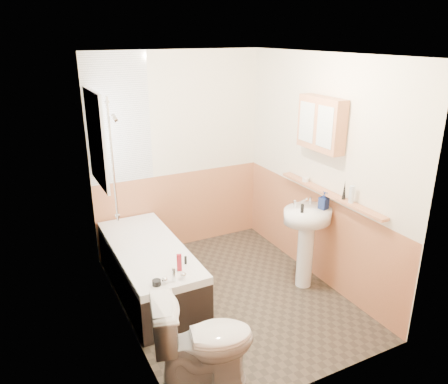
% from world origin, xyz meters
% --- Properties ---
extents(floor, '(2.80, 2.80, 0.00)m').
position_xyz_m(floor, '(0.00, 0.00, 0.00)').
color(floor, '#2F2821').
rests_on(floor, ground).
extents(ceiling, '(2.80, 2.80, 0.00)m').
position_xyz_m(ceiling, '(0.00, 0.00, 2.50)').
color(ceiling, white).
rests_on(ceiling, ground).
extents(wall_back, '(2.20, 0.02, 2.50)m').
position_xyz_m(wall_back, '(0.00, 1.41, 1.25)').
color(wall_back, '#F1E5C7').
rests_on(wall_back, ground).
extents(wall_front, '(2.20, 0.02, 2.50)m').
position_xyz_m(wall_front, '(0.00, -1.41, 1.25)').
color(wall_front, '#F1E5C7').
rests_on(wall_front, ground).
extents(wall_left, '(0.02, 2.80, 2.50)m').
position_xyz_m(wall_left, '(-1.11, 0.00, 1.25)').
color(wall_left, '#F1E5C7').
rests_on(wall_left, ground).
extents(wall_right, '(0.02, 2.80, 2.50)m').
position_xyz_m(wall_right, '(1.11, 0.00, 1.25)').
color(wall_right, '#F1E5C7').
rests_on(wall_right, ground).
extents(wainscot_right, '(0.01, 2.80, 1.00)m').
position_xyz_m(wainscot_right, '(1.09, 0.00, 0.50)').
color(wainscot_right, '#C97E52').
rests_on(wainscot_right, wall_right).
extents(wainscot_front, '(2.20, 0.01, 1.00)m').
position_xyz_m(wainscot_front, '(0.00, -1.39, 0.50)').
color(wainscot_front, '#C97E52').
rests_on(wainscot_front, wall_front).
extents(wainscot_back, '(2.20, 0.01, 1.00)m').
position_xyz_m(wainscot_back, '(0.00, 1.39, 0.50)').
color(wainscot_back, '#C97E52').
rests_on(wainscot_back, wall_back).
extents(tile_cladding_left, '(0.01, 2.80, 2.50)m').
position_xyz_m(tile_cladding_left, '(-1.09, 0.00, 1.25)').
color(tile_cladding_left, white).
rests_on(tile_cladding_left, wall_left).
extents(tile_return_back, '(0.75, 0.01, 1.50)m').
position_xyz_m(tile_return_back, '(-0.73, 1.39, 1.75)').
color(tile_return_back, white).
rests_on(tile_return_back, wall_back).
extents(window, '(0.03, 0.79, 0.99)m').
position_xyz_m(window, '(-1.06, 0.95, 1.65)').
color(window, white).
rests_on(window, wall_left).
extents(bathtub, '(0.70, 1.74, 0.68)m').
position_xyz_m(bathtub, '(-0.73, 0.50, 0.28)').
color(bathtub, black).
rests_on(bathtub, floor).
extents(shower_riser, '(0.10, 0.08, 1.20)m').
position_xyz_m(shower_riser, '(-1.04, 0.37, 1.66)').
color(shower_riser, silver).
rests_on(shower_riser, wall_left).
extents(toilet, '(0.89, 0.63, 0.79)m').
position_xyz_m(toilet, '(-0.76, -0.99, 0.39)').
color(toilet, white).
rests_on(toilet, floor).
extents(sink, '(0.54, 0.43, 1.04)m').
position_xyz_m(sink, '(0.84, -0.17, 0.66)').
color(sink, white).
rests_on(sink, floor).
extents(pine_shelf, '(0.10, 1.56, 0.03)m').
position_xyz_m(pine_shelf, '(1.04, -0.24, 1.08)').
color(pine_shelf, '#C97E52').
rests_on(pine_shelf, wall_right).
extents(medicine_cabinet, '(0.15, 0.61, 0.55)m').
position_xyz_m(medicine_cabinet, '(1.01, -0.07, 1.80)').
color(medicine_cabinet, '#C97E52').
rests_on(medicine_cabinet, wall_right).
extents(foam_can, '(0.06, 0.06, 0.17)m').
position_xyz_m(foam_can, '(1.04, -0.57, 1.19)').
color(foam_can, silver).
rests_on(foam_can, pine_shelf).
extents(green_bottle, '(0.04, 0.04, 0.20)m').
position_xyz_m(green_bottle, '(1.04, -0.46, 1.20)').
color(green_bottle, black).
rests_on(green_bottle, pine_shelf).
extents(black_jar, '(0.08, 0.08, 0.05)m').
position_xyz_m(black_jar, '(1.04, 0.16, 1.12)').
color(black_jar, silver).
rests_on(black_jar, pine_shelf).
extents(soap_bottle, '(0.13, 0.21, 0.09)m').
position_xyz_m(soap_bottle, '(0.99, -0.23, 0.97)').
color(soap_bottle, navy).
rests_on(soap_bottle, sink).
extents(clear_bottle, '(0.03, 0.03, 0.09)m').
position_xyz_m(clear_bottle, '(0.72, -0.22, 0.97)').
color(clear_bottle, black).
rests_on(clear_bottle, sink).
extents(blue_gel, '(0.05, 0.04, 0.17)m').
position_xyz_m(blue_gel, '(-0.62, -0.12, 0.63)').
color(blue_gel, maroon).
rests_on(blue_gel, bathtub).
extents(cream_jar, '(0.09, 0.09, 0.05)m').
position_xyz_m(cream_jar, '(-0.89, -0.27, 0.57)').
color(cream_jar, black).
rests_on(cream_jar, bathtub).
extents(orange_bottle, '(0.03, 0.03, 0.08)m').
position_xyz_m(orange_bottle, '(-0.51, -0.03, 0.58)').
color(orange_bottle, black).
rests_on(orange_bottle, bathtub).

